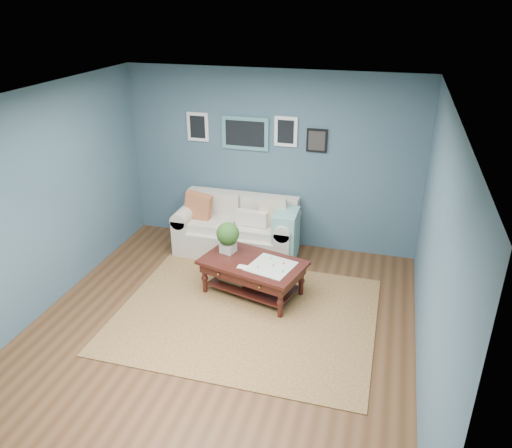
% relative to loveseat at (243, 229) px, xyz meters
% --- Properties ---
extents(room_shell, '(5.00, 5.02, 2.70)m').
position_rel_loveseat_xyz_m(room_shell, '(0.31, -1.97, 0.97)').
color(room_shell, brown).
rests_on(room_shell, ground).
extents(area_rug, '(3.15, 2.52, 0.01)m').
position_rel_loveseat_xyz_m(area_rug, '(0.53, -1.60, -0.38)').
color(area_rug, brown).
rests_on(area_rug, ground).
extents(loveseat, '(1.86, 0.84, 0.95)m').
position_rel_loveseat_xyz_m(loveseat, '(0.00, 0.00, 0.00)').
color(loveseat, beige).
rests_on(loveseat, ground).
extents(coffee_table, '(1.46, 1.07, 0.92)m').
position_rel_loveseat_xyz_m(coffee_table, '(0.41, -1.08, 0.02)').
color(coffee_table, black).
rests_on(coffee_table, ground).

